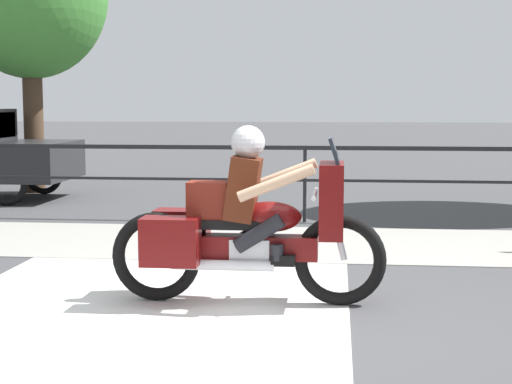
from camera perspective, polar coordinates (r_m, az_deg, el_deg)
name	(u,v)px	position (r m, az deg, el deg)	size (l,w,h in m)	color
ground_plane	(277,320)	(6.30, 1.55, -9.30)	(120.00, 120.00, 0.00)	#424244
sidewalk_band	(299,243)	(9.61, 3.11, -3.72)	(44.00, 2.40, 0.01)	#99968E
crosswalk_band	(128,322)	(6.30, -9.27, -9.35)	(3.46, 6.00, 0.01)	silver
fence_railing	(305,162)	(11.20, 3.58, 2.20)	(36.00, 0.05, 1.10)	black
motorcycle	(245,225)	(6.68, -0.82, -2.40)	(2.37, 0.76, 1.53)	black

